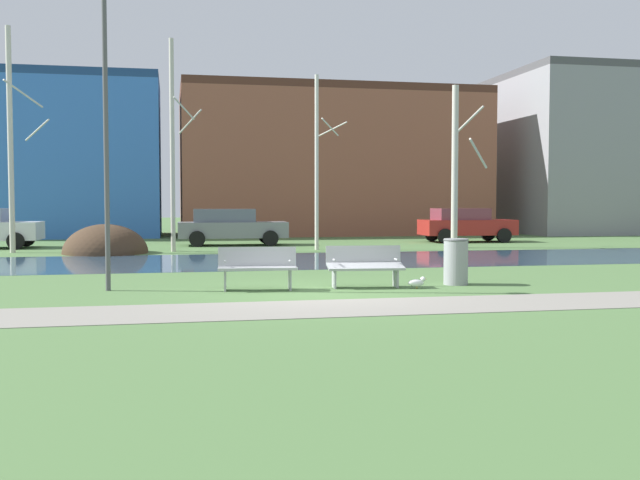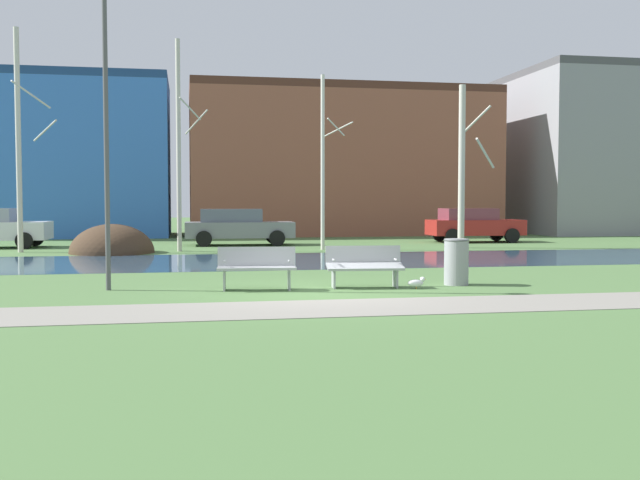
# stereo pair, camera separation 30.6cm
# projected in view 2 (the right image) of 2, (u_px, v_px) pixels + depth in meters

# --- Properties ---
(ground_plane) EXTENTS (120.00, 120.00, 0.00)m
(ground_plane) POSITION_uv_depth(u_px,v_px,m) (264.00, 256.00, 24.25)
(ground_plane) COLOR #4C703D
(paved_path_strip) EXTENTS (60.00, 2.01, 0.01)m
(paved_path_strip) POSITION_uv_depth(u_px,v_px,m) (339.00, 308.00, 12.37)
(paved_path_strip) COLOR gray
(paved_path_strip) RESTS_ON ground
(river_band) EXTENTS (80.00, 6.27, 0.01)m
(river_band) POSITION_uv_depth(u_px,v_px,m) (271.00, 261.00, 22.21)
(river_band) COLOR #33516B
(river_band) RESTS_ON ground
(soil_mound) EXTENTS (2.92, 3.24, 2.04)m
(soil_mound) POSITION_uv_depth(u_px,v_px,m) (112.00, 253.00, 25.65)
(soil_mound) COLOR #423021
(soil_mound) RESTS_ON ground
(bench_left) EXTENTS (1.64, 0.70, 0.87)m
(bench_left) POSITION_uv_depth(u_px,v_px,m) (257.00, 267.00, 14.90)
(bench_left) COLOR #9EA0A3
(bench_left) RESTS_ON ground
(bench_right) EXTENTS (1.64, 0.70, 0.87)m
(bench_right) POSITION_uv_depth(u_px,v_px,m) (364.00, 265.00, 15.31)
(bench_right) COLOR #9EA0A3
(bench_right) RESTS_ON ground
(trash_bin) EXTENTS (0.55, 0.55, 1.00)m
(trash_bin) POSITION_uv_depth(u_px,v_px,m) (456.00, 261.00, 15.79)
(trash_bin) COLOR gray
(trash_bin) RESTS_ON ground
(seagull) EXTENTS (0.41, 0.15, 0.25)m
(seagull) POSITION_uv_depth(u_px,v_px,m) (416.00, 283.00, 15.07)
(seagull) COLOR white
(seagull) RESTS_ON ground
(streetlamp) EXTENTS (0.32, 0.32, 6.25)m
(streetlamp) POSITION_uv_depth(u_px,v_px,m) (105.00, 88.00, 14.66)
(streetlamp) COLOR #4C4C51
(streetlamp) RESTS_ON ground
(birch_far_left) EXTENTS (1.45, 2.48, 7.91)m
(birch_far_left) POSITION_uv_depth(u_px,v_px,m) (19.00, 139.00, 25.75)
(birch_far_left) COLOR beige
(birch_far_left) RESTS_ON ground
(birch_left) EXTENTS (1.14, 1.84, 7.61)m
(birch_left) POSITION_uv_depth(u_px,v_px,m) (179.00, 145.00, 26.26)
(birch_left) COLOR #BCB7A8
(birch_left) RESTS_ON ground
(birch_center_left) EXTENTS (1.20, 1.95, 6.50)m
(birch_center_left) POSITION_uv_depth(u_px,v_px,m) (323.00, 161.00, 27.18)
(birch_center_left) COLOR beige
(birch_center_left) RESTS_ON ground
(birch_center) EXTENTS (1.43, 2.44, 6.31)m
(birch_center) POSITION_uv_depth(u_px,v_px,m) (463.00, 165.00, 28.31)
(birch_center) COLOR #BCB7A8
(birch_center) RESTS_ON ground
(parked_sedan_second_grey) EXTENTS (4.48, 2.05, 1.50)m
(parked_sedan_second_grey) POSITION_uv_depth(u_px,v_px,m) (237.00, 226.00, 30.15)
(parked_sedan_second_grey) COLOR slate
(parked_sedan_second_grey) RESTS_ON ground
(parked_hatch_third_red) EXTENTS (4.15, 2.05, 1.50)m
(parked_hatch_third_red) POSITION_uv_depth(u_px,v_px,m) (473.00, 224.00, 32.42)
(parked_hatch_third_red) COLOR maroon
(parked_hatch_third_red) RESTS_ON ground
(building_blue_store) EXTENTS (10.00, 6.88, 8.18)m
(building_blue_store) POSITION_uv_depth(u_px,v_px,m) (71.00, 158.00, 37.95)
(building_blue_store) COLOR #3870C6
(building_blue_store) RESTS_ON ground
(building_brick_low) EXTENTS (16.41, 7.98, 7.94)m
(building_brick_low) POSITION_uv_depth(u_px,v_px,m) (338.00, 163.00, 40.93)
(building_brick_low) COLOR brown
(building_brick_low) RESTS_ON ground
(building_grey_warehouse) EXTENTS (15.06, 9.74, 9.20)m
(building_grey_warehouse) POSITION_uv_depth(u_px,v_px,m) (635.00, 154.00, 43.17)
(building_grey_warehouse) COLOR gray
(building_grey_warehouse) RESTS_ON ground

